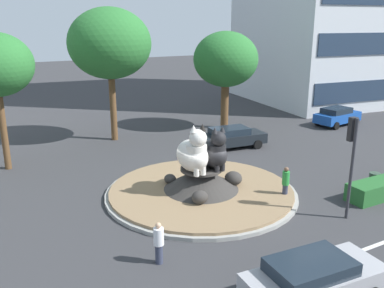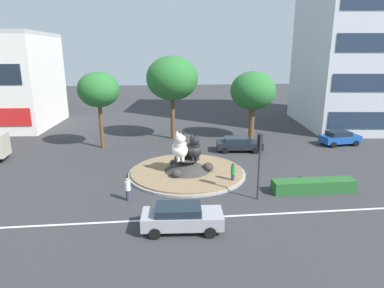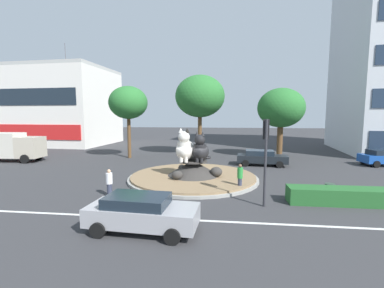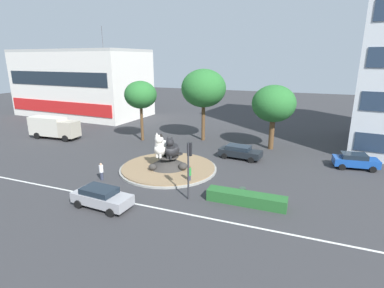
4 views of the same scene
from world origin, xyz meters
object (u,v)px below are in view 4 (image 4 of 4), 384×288
Objects in this scene: hatchback_near_shophouse at (240,152)px; litter_bin at (242,193)px; cat_statue_white at (162,147)px; third_tree_left at (141,95)px; sedan_on_far_lane at (102,197)px; broadleaf_tree_behind_island at (274,104)px; parked_car_right at (355,161)px; pedestrian_white_shirt at (101,171)px; second_tree_near_tower at (204,88)px; traffic_light_mast at (189,160)px; delivery_box_truck at (54,127)px; shophouse_block at (82,83)px; cat_statue_black at (172,149)px; pedestrian_green_shirt at (189,174)px.

hatchback_near_shophouse reaches higher than litter_bin.
cat_statue_white is 0.32× the size of third_tree_left.
broadleaf_tree_behind_island is at bearing 67.97° from sedan_on_far_lane.
cat_statue_white is at bearing -164.45° from parked_car_right.
pedestrian_white_shirt is 0.35× the size of sedan_on_far_lane.
second_tree_near_tower is 10.63× the size of litter_bin.
litter_bin is (12.91, 1.00, -0.40)m from pedestrian_white_shirt.
pedestrian_white_shirt is (-8.95, 0.60, -2.39)m from traffic_light_mast.
traffic_light_mast is at bearing -158.01° from litter_bin.
delivery_box_truck is (-19.73, -6.83, -5.39)m from second_tree_near_tower.
hatchback_near_shophouse is at bearing -11.42° from third_tree_left.
third_tree_left reaches higher than pedestrian_white_shirt.
shophouse_block is 24.53m from third_tree_left.
sedan_on_far_lane is at bearing -9.25° from cat_statue_black.
broadleaf_tree_behind_island is 23.05m from sedan_on_far_lane.
second_tree_near_tower is at bearing -15.69° from shophouse_block.
third_tree_left is at bearing -172.44° from broadleaf_tree_behind_island.
traffic_light_mast is at bearing -35.83° from shophouse_block.
cat_statue_white reaches higher than pedestrian_white_shirt.
traffic_light_mast reaches higher than parked_car_right.
sedan_on_far_lane is 23.95m from delivery_box_truck.
hatchback_near_shophouse is (10.45, 10.85, -0.07)m from pedestrian_white_shirt.
shophouse_block is 3.20× the size of third_tree_left.
sedan_on_far_lane is at bearing -115.78° from broadleaf_tree_behind_island.
shophouse_block is 30.23m from second_tree_near_tower.
cat_statue_white is 13.18m from second_tree_near_tower.
pedestrian_green_shirt is at bearing 52.04° from cat_statue_black.
traffic_light_mast reaches higher than sedan_on_far_lane.
traffic_light_mast is 0.48× the size of second_tree_near_tower.
litter_bin is at bearing -37.33° from third_tree_left.
shophouse_block is at bearing 164.24° from broadleaf_tree_behind_island.
shophouse_block is (-28.58, 22.11, 3.88)m from cat_statue_white.
shophouse_block is 5.44× the size of sedan_on_far_lane.
litter_bin is (-0.27, -14.98, -5.15)m from broadleaf_tree_behind_island.
third_tree_left reaches higher than cat_statue_black.
parked_car_right is at bearing -14.10° from shophouse_block.
shophouse_block is at bearing 161.89° from hatchback_near_shophouse.
pedestrian_green_shirt is 0.23× the size of delivery_box_truck.
traffic_light_mast is 5.10m from litter_bin.
pedestrian_green_shirt is 17.34m from parked_car_right.
cat_statue_white reaches higher than parked_car_right.
third_tree_left is at bearing 115.37° from sedan_on_far_lane.
cat_statue_white is 4.78m from pedestrian_green_shirt.
second_tree_near_tower reaches higher than pedestrian_white_shirt.
sedan_on_far_lane is at bearing -68.38° from third_tree_left.
pedestrian_white_shirt is at bearing -175.59° from litter_bin.
second_tree_near_tower reaches higher than hatchback_near_shophouse.
broadleaf_tree_behind_island is 7.54m from hatchback_near_shophouse.
sedan_on_far_lane is at bearing -55.90° from pedestrian_white_shirt.
traffic_light_mast is 0.18× the size of shophouse_block.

